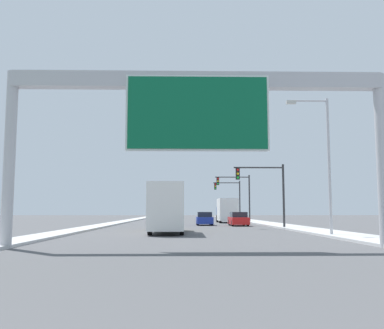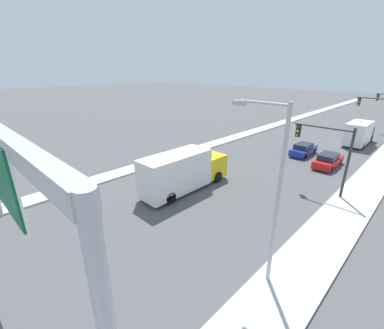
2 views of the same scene
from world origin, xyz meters
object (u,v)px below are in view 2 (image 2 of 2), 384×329
truck_box_secondary (359,133)px  traffic_light_mid_block (381,113)px  truck_box_primary (183,171)px  traffic_light_near_intersection (329,148)px  street_lamp_right (272,184)px  car_far_right (303,150)px  car_far_left (328,160)px  sign_gantry (3,166)px

truck_box_secondary → traffic_light_mid_block: traffic_light_mid_block is taller
truck_box_primary → truck_box_secondary: 27.58m
truck_box_primary → traffic_light_near_intersection: 11.97m
street_lamp_right → truck_box_secondary: bearing=95.6°
truck_box_secondary → traffic_light_mid_block: (1.76, 1.20, 2.78)m
traffic_light_mid_block → car_far_right: bearing=-115.6°
truck_box_secondary → traffic_light_mid_block: size_ratio=1.08×
car_far_left → traffic_light_mid_block: (1.76, 13.08, 3.71)m
sign_gantry → car_far_left: bearing=79.0°
car_far_right → truck_box_secondary: truck_box_secondary is taller
truck_box_secondary → traffic_light_near_intersection: 19.03m
truck_box_primary → car_far_left: bearing=64.7°
truck_box_secondary → traffic_light_near_intersection: traffic_light_near_intersection is taller
car_far_left → traffic_light_near_intersection: 7.85m
sign_gantry → car_far_left: sign_gantry is taller
car_far_right → traffic_light_near_intersection: (5.23, -9.02, 3.27)m
truck_box_primary → street_lamp_right: street_lamp_right is taller
sign_gantry → car_far_left: size_ratio=3.64×
car_far_right → traffic_light_near_intersection: traffic_light_near_intersection is taller
truck_box_secondary → street_lamp_right: size_ratio=0.80×
car_far_left → truck_box_primary: (-7.00, -14.80, 1.06)m
truck_box_primary → traffic_light_near_intersection: size_ratio=1.50×
street_lamp_right → truck_box_primary: bearing=157.7°
sign_gantry → car_far_right: bearing=86.6°
car_far_right → truck_box_secondary: (3.50, 9.79, 0.94)m
truck_box_secondary → traffic_light_mid_block: bearing=34.3°
traffic_light_mid_block → street_lamp_right: size_ratio=0.74×
truck_box_primary → traffic_light_near_intersection: (8.73, 7.88, 2.21)m
truck_box_secondary → sign_gantry: bearing=-97.7°
truck_box_primary → traffic_light_mid_block: size_ratio=1.34×
truck_box_secondary → street_lamp_right: bearing=-84.4°
truck_box_primary → truck_box_secondary: size_ratio=1.24×
sign_gantry → traffic_light_mid_block: (7.01, 40.10, -1.66)m
sign_gantry → traffic_light_near_intersection: bearing=70.8°
car_far_right → sign_gantry: bearing=-93.4°
street_lamp_right → traffic_light_mid_block: bearing=92.3°
sign_gantry → traffic_light_near_intersection: sign_gantry is taller
car_far_left → traffic_light_near_intersection: (1.73, -6.92, 3.27)m
car_far_right → truck_box_secondary: bearing=70.3°
sign_gantry → traffic_light_mid_block: bearing=80.1°
car_far_right → traffic_light_near_intersection: size_ratio=0.75×
sign_gantry → street_lamp_right: 11.61m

